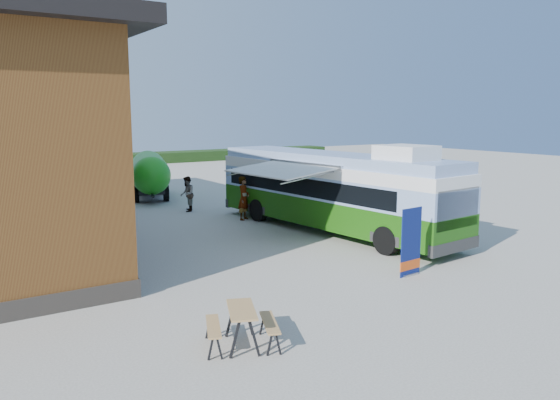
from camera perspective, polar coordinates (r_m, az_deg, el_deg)
ground at (r=18.19m, az=5.36°, el=-6.42°), size 100.00×100.00×0.00m
hedge at (r=55.23m, az=-12.97°, el=4.33°), size 40.00×3.00×1.00m
bus at (r=22.48m, az=5.45°, el=1.19°), size 3.61×12.30×3.73m
awning at (r=21.10m, az=0.38°, el=3.28°), size 2.95×4.35×0.52m
banner at (r=16.84m, az=13.50°, el=-4.92°), size 0.90×0.23×2.07m
picnic_table at (r=11.66m, az=-4.02°, el=-12.22°), size 1.84×1.76×0.83m
person_a at (r=24.96m, az=-3.80°, el=0.19°), size 0.87×0.82×2.00m
person_b at (r=27.42m, az=-9.69°, el=0.62°), size 0.98×1.06×1.76m
slurry_tanker at (r=32.21m, az=-13.46°, el=2.83°), size 3.45×6.73×2.58m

